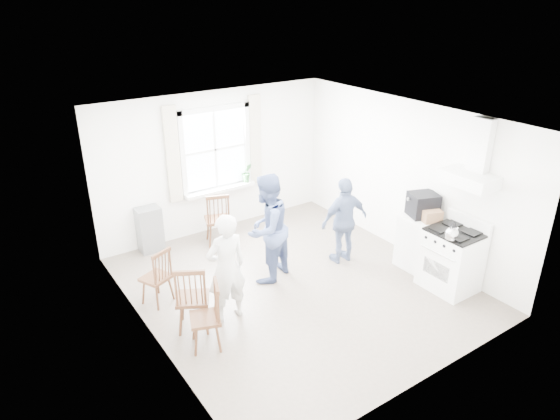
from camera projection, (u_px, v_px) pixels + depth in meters
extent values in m
cube|color=#75675A|center=(295.00, 286.00, 7.70)|extent=(4.62, 5.12, 0.02)
cube|color=white|center=(215.00, 162.00, 9.07)|extent=(4.62, 0.04, 2.64)
cube|color=white|center=(435.00, 287.00, 5.26)|extent=(4.62, 0.04, 2.64)
cube|color=white|center=(143.00, 251.00, 6.00)|extent=(0.04, 5.12, 2.64)
cube|color=white|center=(406.00, 178.00, 8.33)|extent=(0.04, 5.12, 2.64)
cube|color=white|center=(297.00, 118.00, 6.64)|extent=(4.62, 5.12, 0.02)
cube|color=white|center=(215.00, 149.00, 8.94)|extent=(1.20, 0.02, 1.40)
cube|color=white|center=(213.00, 108.00, 8.62)|extent=(1.38, 0.09, 0.09)
cube|color=white|center=(218.00, 189.00, 9.22)|extent=(1.38, 0.09, 0.09)
cube|color=white|center=(182.00, 156.00, 8.59)|extent=(0.09, 0.09, 1.58)
cube|color=white|center=(247.00, 144.00, 9.25)|extent=(0.09, 0.09, 1.58)
cube|color=white|center=(220.00, 189.00, 9.16)|extent=(1.38, 0.24, 0.06)
cube|color=beige|center=(173.00, 155.00, 8.47)|extent=(0.24, 0.05, 1.70)
cube|color=beige|center=(255.00, 140.00, 9.31)|extent=(0.24, 0.05, 1.70)
cube|color=white|center=(469.00, 179.00, 7.01)|extent=(0.45, 0.76, 0.18)
cube|color=white|center=(481.00, 145.00, 6.89)|extent=(0.14, 0.30, 0.76)
cube|color=gray|center=(150.00, 229.00, 8.57)|extent=(0.40, 0.30, 0.80)
cube|color=white|center=(451.00, 261.00, 7.47)|extent=(0.65, 0.76, 0.92)
cube|color=black|center=(455.00, 232.00, 7.27)|extent=(0.61, 0.72, 0.03)
cube|color=white|center=(469.00, 222.00, 7.39)|extent=(0.06, 0.76, 0.20)
cylinder|color=silver|center=(437.00, 253.00, 7.19)|extent=(0.02, 0.61, 0.02)
sphere|color=silver|center=(452.00, 233.00, 6.99)|extent=(0.19, 0.19, 0.19)
cylinder|color=silver|center=(451.00, 237.00, 7.02)|extent=(0.17, 0.17, 0.04)
torus|color=black|center=(453.00, 226.00, 6.95)|extent=(0.12, 0.02, 0.12)
cube|color=white|center=(418.00, 242.00, 8.04)|extent=(0.50, 0.55, 0.90)
cube|color=black|center=(422.00, 210.00, 7.86)|extent=(0.52, 0.50, 0.20)
cube|color=black|center=(424.00, 199.00, 7.78)|extent=(0.52, 0.50, 0.18)
cube|color=#926846|center=(432.00, 216.00, 7.66)|extent=(0.34, 0.30, 0.18)
cube|color=#472817|center=(156.00, 278.00, 7.13)|extent=(0.49, 0.48, 0.04)
cube|color=#472817|center=(163.00, 266.00, 6.96)|extent=(0.35, 0.19, 0.48)
cylinder|color=#472817|center=(157.00, 290.00, 7.22)|extent=(0.03, 0.03, 0.38)
cube|color=#472817|center=(193.00, 299.00, 6.56)|extent=(0.56, 0.56, 0.05)
cube|color=#472817|center=(190.00, 289.00, 6.29)|extent=(0.38, 0.25, 0.54)
cylinder|color=#472817|center=(194.00, 313.00, 6.66)|extent=(0.04, 0.04, 0.43)
cube|color=#472817|center=(205.00, 319.00, 6.23)|extent=(0.48, 0.49, 0.05)
cube|color=#472817|center=(217.00, 300.00, 6.16)|extent=(0.18, 0.36, 0.50)
cylinder|color=#472817|center=(206.00, 333.00, 6.31)|extent=(0.03, 0.03, 0.40)
imported|color=silver|center=(226.00, 268.00, 6.63)|extent=(0.58, 0.58, 1.57)
imported|color=#4B5C8C|center=(267.00, 229.00, 7.55)|extent=(1.11, 1.11, 1.73)
imported|color=navy|center=(344.00, 221.00, 8.11)|extent=(0.94, 0.94, 1.47)
imported|color=#327235|center=(247.00, 173.00, 9.36)|extent=(0.23, 0.23, 0.36)
cube|color=#472817|center=(217.00, 220.00, 8.81)|extent=(0.53, 0.52, 0.05)
cube|color=#472817|center=(218.00, 210.00, 8.55)|extent=(0.40, 0.19, 0.54)
cylinder|color=#472817|center=(218.00, 232.00, 8.91)|extent=(0.04, 0.04, 0.43)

